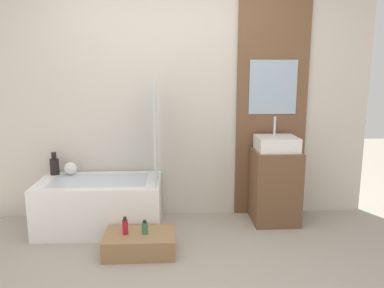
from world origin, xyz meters
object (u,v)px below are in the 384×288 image
Objects in this scene: vase_tall_dark at (55,165)px; vase_round_light at (71,168)px; wooden_step_bench at (140,243)px; bottle_soap_primary at (125,226)px; bottle_soap_secondary at (145,228)px; bathtub at (101,204)px; sink at (277,143)px.

vase_tall_dark is 1.77× the size of vase_round_light.
vase_tall_dark is (-0.94, 0.79, 0.51)m from wooden_step_bench.
bottle_soap_primary is (0.82, -0.79, -0.35)m from vase_tall_dark.
wooden_step_bench is 5.08× the size of bottle_soap_secondary.
wooden_step_bench is at bearing -40.11° from vase_tall_dark.
bathtub is 9.00× the size of vase_round_light.
bathtub is 1.96× the size of wooden_step_bench.
bathtub is 0.51m from vase_round_light.
vase_tall_dark is at bearing 173.15° from vase_round_light.
sink is 1.71× the size of vase_tall_dark.
bathtub is at bearing -33.16° from vase_round_light.
wooden_step_bench is 3.96× the size of bottle_soap_primary.
vase_round_light is at bearing 146.84° from bathtub.
vase_round_light is (-0.77, 0.77, 0.48)m from wooden_step_bench.
wooden_step_bench is at bearing -154.65° from sink.
bottle_soap_primary is (0.65, -0.77, -0.32)m from vase_round_light.
bottle_soap_primary is at bearing -60.46° from bathtub.
wooden_step_bench is at bearing 0.00° from bottle_soap_primary.
sink is 2.14m from vase_round_light.
vase_tall_dark is at bearing 135.91° from bottle_soap_primary.
bottle_soap_primary is 1.28× the size of bottle_soap_secondary.
bottle_soap_primary reaches higher than bottle_soap_secondary.
bottle_soap_secondary is (0.48, -0.55, -0.02)m from bathtub.
sink reaches higher than bottle_soap_primary.
vase_tall_dark is 1.31m from bottle_soap_secondary.
bottle_soap_primary is at bearing -180.00° from wooden_step_bench.
bathtub is 0.73m from bottle_soap_secondary.
wooden_step_bench is 1.33m from vase_tall_dark.
vase_round_light is at bearing 130.07° from bottle_soap_primary.
bottle_soap_primary is (-1.48, -0.64, -0.59)m from sink.
sink is (1.79, 0.09, 0.58)m from bathtub.
sink reaches higher than vase_tall_dark.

